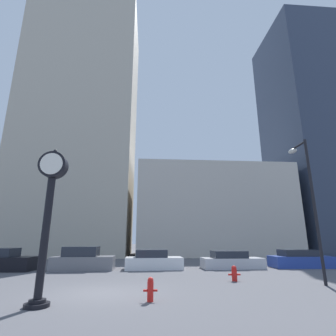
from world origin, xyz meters
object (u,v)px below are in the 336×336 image
at_px(car_grey, 83,260).
at_px(fire_hydrant_far, 150,289).
at_px(car_white, 153,261).
at_px(street_lamp_right, 307,186).
at_px(car_silver, 231,261).
at_px(fire_hydrant_near, 234,273).
at_px(car_blue, 300,260).
at_px(street_clock, 49,205).

distance_m(car_grey, fire_hydrant_far, 10.34).
bearing_deg(fire_hydrant_far, car_white, 88.18).
bearing_deg(fire_hydrant_far, street_lamp_right, 20.15).
bearing_deg(car_silver, fire_hydrant_near, -107.13).
relative_size(car_blue, fire_hydrant_far, 5.78).
bearing_deg(car_blue, fire_hydrant_near, -136.46).
xyz_separation_m(car_grey, car_silver, (10.12, 0.22, -0.13)).
xyz_separation_m(car_blue, street_lamp_right, (-3.17, -6.94, 3.97)).
bearing_deg(car_blue, fire_hydrant_far, -135.00).
bearing_deg(car_silver, fire_hydrant_far, -121.90).
height_order(car_silver, fire_hydrant_far, car_silver).
bearing_deg(fire_hydrant_far, car_grey, 114.97).
height_order(car_white, car_silver, car_white).
height_order(car_grey, car_white, car_grey).
relative_size(car_white, fire_hydrant_near, 5.44).
bearing_deg(car_blue, car_white, -175.48).
bearing_deg(fire_hydrant_far, street_clock, -172.20).
bearing_deg(street_lamp_right, car_blue, 65.44).
distance_m(car_silver, fire_hydrant_far, 11.18).
relative_size(car_grey, car_blue, 0.93).
xyz_separation_m(car_white, fire_hydrant_far, (-0.30, -9.51, -0.16)).
bearing_deg(fire_hydrant_near, fire_hydrant_far, -135.85).
bearing_deg(car_white, street_clock, -111.87).
bearing_deg(car_white, car_blue, -0.12).
bearing_deg(car_white, fire_hydrant_near, -56.67).
xyz_separation_m(car_silver, fire_hydrant_near, (-1.62, -5.57, -0.13)).
distance_m(street_clock, fire_hydrant_far, 4.34).
relative_size(car_blue, fire_hydrant_near, 6.03).
height_order(car_blue, fire_hydrant_far, car_blue).
distance_m(car_grey, street_lamp_right, 14.27).
height_order(car_grey, car_silver, car_grey).
xyz_separation_m(car_blue, fire_hydrant_far, (-10.90, -9.78, -0.15)).
relative_size(street_clock, street_lamp_right, 0.73).
distance_m(street_clock, fire_hydrant_near, 9.16).
bearing_deg(street_clock, fire_hydrant_far, 7.80).
height_order(car_grey, street_lamp_right, street_lamp_right).
xyz_separation_m(car_silver, fire_hydrant_far, (-5.76, -9.59, -0.11)).
height_order(car_grey, car_blue, car_grey).
relative_size(car_silver, car_blue, 0.97).
xyz_separation_m(car_white, street_lamp_right, (7.42, -6.68, 3.96)).
relative_size(street_clock, car_blue, 1.16).
bearing_deg(fire_hydrant_near, car_grey, 147.79).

